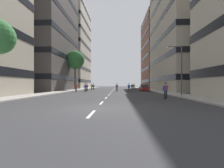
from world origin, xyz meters
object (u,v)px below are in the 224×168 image
object	(u,v)px
parked_car_near	(144,88)
skater_1	(76,87)
skater_3	(132,86)
skater_8	(166,90)
skater_0	(85,87)
skater_6	(129,87)
skater_9	(87,87)
streetlamp_right	(179,65)
skater_4	(117,87)
skater_5	(134,86)
skater_2	(94,86)
skater_7	(92,86)
street_tree_mid	(75,60)

from	to	relation	value
parked_car_near	skater_1	xyz separation A→B (m)	(-14.63, -4.69, 0.29)
parked_car_near	skater_3	xyz separation A→B (m)	(-2.19, 6.99, 0.29)
skater_1	skater_8	world-z (taller)	same
skater_0	skater_1	world-z (taller)	same
skater_6	skater_9	size ratio (longest dim) A/B	1.00
parked_car_near	streetlamp_right	bearing A→B (deg)	-82.53
skater_0	skater_4	xyz separation A→B (m)	(6.38, 3.45, 0.03)
skater_4	skater_8	bearing A→B (deg)	-75.11
skater_5	skater_6	bearing A→B (deg)	-99.74
skater_3	skater_6	bearing A→B (deg)	-98.18
skater_2	skater_4	size ratio (longest dim) A/B	1.00
skater_0	skater_3	size ratio (longest dim) A/B	1.00
skater_1	skater_0	bearing A→B (deg)	-11.32
skater_3	skater_9	xyz separation A→B (m)	(-10.85, -8.45, 0.00)
streetlamp_right	skater_5	bearing A→B (deg)	97.60
skater_1	skater_8	size ratio (longest dim) A/B	1.00
skater_1	skater_6	world-z (taller)	same
skater_2	skater_8	size ratio (longest dim) A/B	1.00
parked_car_near	skater_7	bearing A→B (deg)	147.34
skater_3	skater_5	bearing A→B (deg)	74.72
skater_9	skater_8	bearing A→B (deg)	-58.59
street_tree_mid	skater_6	world-z (taller)	street_tree_mid
skater_1	skater_3	world-z (taller)	same
skater_0	skater_7	size ratio (longest dim) A/B	1.00
parked_car_near	streetlamp_right	xyz separation A→B (m)	(2.06, -15.75, 3.44)
street_tree_mid	skater_0	distance (m)	12.62
skater_8	skater_9	world-z (taller)	same
parked_car_near	skater_2	world-z (taller)	skater_2
parked_car_near	skater_8	bearing A→B (deg)	-93.15
skater_9	skater_2	bearing A→B (deg)	88.44
skater_7	skater_3	bearing A→B (deg)	-8.96
parked_car_near	skater_0	distance (m)	13.64
skater_0	skater_2	bearing A→B (deg)	90.80
parked_car_near	skater_1	world-z (taller)	skater_1
street_tree_mid	skater_3	xyz separation A→B (m)	(15.14, 2.67, -6.98)
skater_9	skater_5	bearing A→B (deg)	44.43
parked_car_near	street_tree_mid	distance (m)	19.28
skater_2	skater_6	bearing A→B (deg)	-49.15
street_tree_mid	streetlamp_right	distance (m)	28.17
parked_car_near	street_tree_mid	xyz separation A→B (m)	(-17.33, 4.32, 7.27)
skater_2	skater_4	world-z (taller)	same
skater_7	streetlamp_right	bearing A→B (deg)	-57.22
skater_1	skater_6	size ratio (longest dim) A/B	1.00
streetlamp_right	skater_3	size ratio (longest dim) A/B	3.65
skater_1	skater_8	xyz separation A→B (m)	(13.47, -16.23, 0.03)
skater_8	skater_5	bearing A→B (deg)	90.41
skater_4	skater_6	bearing A→B (deg)	-41.80
skater_2	skater_8	xyz separation A→B (m)	(11.67, -27.51, 0.03)
street_tree_mid	skater_7	distance (m)	9.02
skater_6	skater_7	size ratio (longest dim) A/B	1.00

